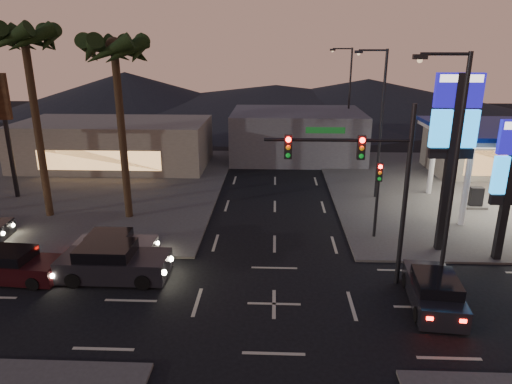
{
  "coord_description": "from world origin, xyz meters",
  "views": [
    {
      "loc": [
        -0.05,
        -16.54,
        10.2
      ],
      "look_at": [
        -0.99,
        5.77,
        3.0
      ],
      "focal_mm": 32.0,
      "sensor_mm": 36.0,
      "label": 1
    }
  ],
  "objects_px": {
    "pylon_sign_short": "(511,170)",
    "suv_station": "(434,291)",
    "car_lane_a_mid": "(13,266)",
    "car_lane_a_front": "(113,263)",
    "car_lane_b_front": "(114,246)",
    "traffic_signal_mast": "(366,170)",
    "pylon_sign_tall": "(454,129)"
  },
  "relations": [
    {
      "from": "pylon_sign_short",
      "to": "suv_station",
      "type": "bearing_deg",
      "value": -136.07
    },
    {
      "from": "car_lane_a_mid",
      "to": "suv_station",
      "type": "bearing_deg",
      "value": -4.63
    },
    {
      "from": "pylon_sign_short",
      "to": "car_lane_a_front",
      "type": "bearing_deg",
      "value": -172.03
    },
    {
      "from": "car_lane_a_front",
      "to": "car_lane_b_front",
      "type": "bearing_deg",
      "value": 107.38
    },
    {
      "from": "pylon_sign_short",
      "to": "suv_station",
      "type": "xyz_separation_m",
      "value": [
        -4.51,
        -4.34,
        -3.99
      ]
    },
    {
      "from": "car_lane_a_mid",
      "to": "suv_station",
      "type": "relative_size",
      "value": 1.01
    },
    {
      "from": "car_lane_a_front",
      "to": "car_lane_b_front",
      "type": "height_order",
      "value": "car_lane_a_front"
    },
    {
      "from": "traffic_signal_mast",
      "to": "car_lane_b_front",
      "type": "height_order",
      "value": "traffic_signal_mast"
    },
    {
      "from": "pylon_sign_short",
      "to": "car_lane_b_front",
      "type": "distance_m",
      "value": 19.45
    },
    {
      "from": "car_lane_b_front",
      "to": "car_lane_a_mid",
      "type": "bearing_deg",
      "value": -147.8
    },
    {
      "from": "pylon_sign_tall",
      "to": "car_lane_b_front",
      "type": "distance_m",
      "value": 17.57
    },
    {
      "from": "pylon_sign_short",
      "to": "car_lane_a_front",
      "type": "height_order",
      "value": "pylon_sign_short"
    },
    {
      "from": "pylon_sign_short",
      "to": "car_lane_b_front",
      "type": "xyz_separation_m",
      "value": [
        -19.03,
        -0.45,
        -4.04
      ]
    },
    {
      "from": "traffic_signal_mast",
      "to": "car_lane_a_mid",
      "type": "bearing_deg",
      "value": -178.73
    },
    {
      "from": "car_lane_a_mid",
      "to": "traffic_signal_mast",
      "type": "bearing_deg",
      "value": 1.27
    },
    {
      "from": "traffic_signal_mast",
      "to": "car_lane_b_front",
      "type": "bearing_deg",
      "value": 170.06
    },
    {
      "from": "pylon_sign_tall",
      "to": "car_lane_b_front",
      "type": "bearing_deg",
      "value": -175.0
    },
    {
      "from": "pylon_sign_tall",
      "to": "suv_station",
      "type": "xyz_separation_m",
      "value": [
        -2.01,
        -5.34,
        -5.73
      ]
    },
    {
      "from": "pylon_sign_short",
      "to": "suv_station",
      "type": "height_order",
      "value": "pylon_sign_short"
    },
    {
      "from": "car_lane_a_front",
      "to": "car_lane_a_mid",
      "type": "xyz_separation_m",
      "value": [
        -4.49,
        -0.29,
        -0.1
      ]
    },
    {
      "from": "car_lane_a_front",
      "to": "car_lane_b_front",
      "type": "relative_size",
      "value": 1.23
    },
    {
      "from": "car_lane_b_front",
      "to": "suv_station",
      "type": "distance_m",
      "value": 15.03
    },
    {
      "from": "car_lane_b_front",
      "to": "suv_station",
      "type": "height_order",
      "value": "suv_station"
    },
    {
      "from": "traffic_signal_mast",
      "to": "suv_station",
      "type": "xyz_separation_m",
      "value": [
        2.74,
        -1.83,
        -4.57
      ]
    },
    {
      "from": "pylon_sign_short",
      "to": "car_lane_b_front",
      "type": "bearing_deg",
      "value": -178.65
    },
    {
      "from": "pylon_sign_short",
      "to": "car_lane_a_front",
      "type": "relative_size",
      "value": 1.38
    },
    {
      "from": "pylon_sign_tall",
      "to": "traffic_signal_mast",
      "type": "relative_size",
      "value": 1.12
    },
    {
      "from": "pylon_sign_short",
      "to": "car_lane_a_mid",
      "type": "height_order",
      "value": "pylon_sign_short"
    },
    {
      "from": "suv_station",
      "to": "traffic_signal_mast",
      "type": "bearing_deg",
      "value": 146.21
    },
    {
      "from": "pylon_sign_tall",
      "to": "car_lane_a_mid",
      "type": "height_order",
      "value": "pylon_sign_tall"
    },
    {
      "from": "car_lane_a_front",
      "to": "car_lane_a_mid",
      "type": "relative_size",
      "value": 1.14
    },
    {
      "from": "traffic_signal_mast",
      "to": "car_lane_a_front",
      "type": "height_order",
      "value": "traffic_signal_mast"
    }
  ]
}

